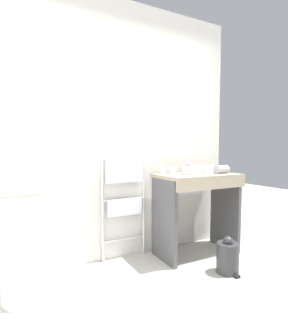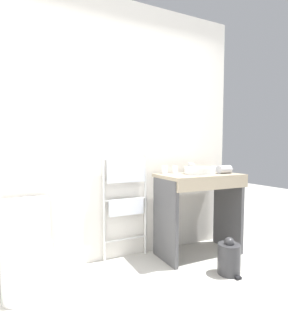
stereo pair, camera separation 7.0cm
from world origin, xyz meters
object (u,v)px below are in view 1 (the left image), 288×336
(hair_dryer, at_px, (221,169))
(cup_near_edge, at_px, (173,170))
(sink_basin, at_px, (198,170))
(cup_near_wall, at_px, (163,170))
(towel_radiator, at_px, (125,189))
(trash_bin, at_px, (228,257))
(toilet, at_px, (26,257))

(hair_dryer, bearing_deg, cup_near_edge, 155.35)
(sink_basin, relative_size, hair_dryer, 1.61)
(cup_near_wall, xyz_separation_m, hair_dryer, (0.61, -0.25, 0.00))
(towel_radiator, distance_m, cup_near_edge, 0.59)
(towel_radiator, bearing_deg, hair_dryer, -15.97)
(towel_radiator, height_order, trash_bin, towel_radiator)
(cup_near_edge, bearing_deg, towel_radiator, 172.51)
(sink_basin, height_order, trash_bin, sink_basin)
(sink_basin, bearing_deg, cup_near_edge, 142.21)
(toilet, height_order, trash_bin, toilet)
(toilet, relative_size, sink_basin, 2.21)
(sink_basin, distance_m, trash_bin, 0.92)
(hair_dryer, distance_m, trash_bin, 0.95)
(towel_radiator, relative_size, cup_near_wall, 13.03)
(toilet, xyz_separation_m, cup_near_wall, (1.40, 0.22, 0.62))
(toilet, relative_size, towel_radiator, 0.68)
(toilet, distance_m, cup_near_edge, 1.65)
(towel_radiator, relative_size, trash_bin, 3.18)
(cup_near_wall, xyz_separation_m, trash_bin, (0.29, -0.69, -0.78))
(sink_basin, distance_m, hair_dryer, 0.29)
(cup_near_wall, distance_m, hair_dryer, 0.66)
(cup_near_wall, relative_size, trash_bin, 0.24)
(sink_basin, height_order, hair_dryer, hair_dryer)
(toilet, distance_m, towel_radiator, 1.09)
(toilet, distance_m, cup_near_wall, 1.55)
(toilet, bearing_deg, towel_radiator, 15.24)
(cup_near_edge, relative_size, hair_dryer, 0.39)
(towel_radiator, distance_m, cup_near_wall, 0.48)
(trash_bin, bearing_deg, hair_dryer, 54.05)
(cup_near_wall, distance_m, cup_near_edge, 0.12)
(cup_near_wall, height_order, trash_bin, cup_near_wall)
(toilet, xyz_separation_m, hair_dryer, (2.01, -0.03, 0.63))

